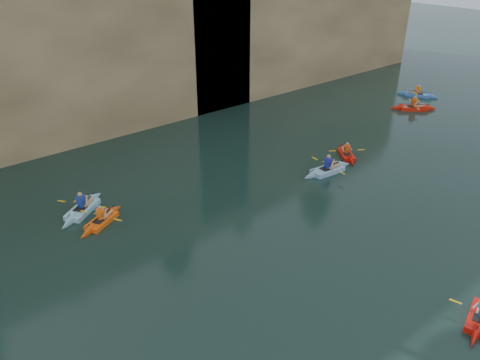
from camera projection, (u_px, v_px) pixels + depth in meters
ground at (354, 358)px, 14.67m from camera, size 160.00×160.00×0.00m
cliff at (16, 29)px, 32.38m from camera, size 70.00×16.00×12.00m
cliff_slab_center at (89, 47)px, 28.59m from camera, size 24.00×2.40×11.40m
cliff_slab_east at (312, 25)px, 40.23m from camera, size 26.00×2.40×9.84m
sea_cave_center at (4, 136)px, 26.67m from camera, size 3.50×1.00×3.20m
sea_cave_east at (204, 82)px, 34.26m from camera, size 5.00×1.00×4.50m
kayaker_orange at (102, 220)px, 21.51m from camera, size 2.98×2.04×1.15m
kayaker_ltblue_near at (327, 170)px, 26.10m from camera, size 3.47×2.62×1.35m
kayaker_red_far at (346, 154)px, 28.04m from camera, size 2.24×2.85×1.10m
kayaker_ltblue_mid at (82, 209)px, 22.37m from camera, size 3.28×2.68×1.32m
kayaker_blue_east at (417, 94)px, 38.52m from camera, size 2.17×3.37×1.21m
kayaker_extra_east at (413, 108)px, 35.53m from camera, size 3.15×2.95×1.34m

